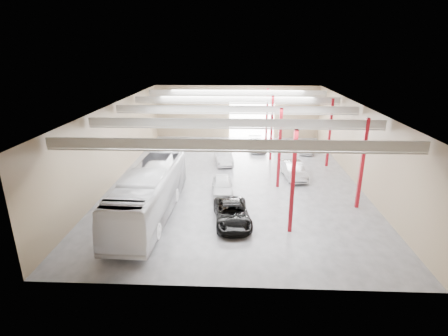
# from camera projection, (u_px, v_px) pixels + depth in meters

# --- Properties ---
(depot_shell) EXTENTS (22.12, 32.12, 7.06)m
(depot_shell) POSITION_uv_depth(u_px,v_px,m) (237.00, 125.00, 31.98)
(depot_shell) COLOR #4E4E53
(depot_shell) RESTS_ON ground
(coach_bus) EXTENTS (3.37, 12.92, 3.58)m
(coach_bus) POSITION_uv_depth(u_px,v_px,m) (150.00, 193.00, 25.27)
(coach_bus) COLOR white
(coach_bus) RESTS_ON ground
(black_sedan) EXTENTS (3.03, 5.45, 1.44)m
(black_sedan) POSITION_uv_depth(u_px,v_px,m) (232.00, 214.00, 24.43)
(black_sedan) COLOR black
(black_sedan) RESTS_ON ground
(car_row_a) EXTENTS (2.05, 4.34, 1.44)m
(car_row_a) POSITION_uv_depth(u_px,v_px,m) (222.00, 186.00, 29.38)
(car_row_a) COLOR silver
(car_row_a) RESTS_ON ground
(car_row_b) EXTENTS (2.35, 4.94, 1.56)m
(car_row_b) POSITION_uv_depth(u_px,v_px,m) (224.00, 156.00, 37.21)
(car_row_b) COLOR silver
(car_row_b) RESTS_ON ground
(car_row_c) EXTENTS (2.19, 4.69, 1.32)m
(car_row_c) POSITION_uv_depth(u_px,v_px,m) (257.00, 145.00, 42.00)
(car_row_c) COLOR slate
(car_row_c) RESTS_ON ground
(car_right_near) EXTENTS (2.25, 4.84, 1.54)m
(car_right_near) POSITION_uv_depth(u_px,v_px,m) (293.00, 170.00, 33.00)
(car_right_near) COLOR #A6A5AA
(car_right_near) RESTS_ON ground
(car_right_far) EXTENTS (2.34, 4.19, 1.35)m
(car_right_far) POSITION_uv_depth(u_px,v_px,m) (307.00, 147.00, 41.08)
(car_right_far) COLOR white
(car_right_far) RESTS_ON ground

